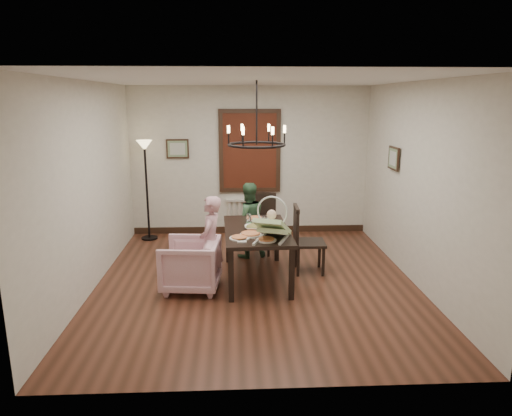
{
  "coord_description": "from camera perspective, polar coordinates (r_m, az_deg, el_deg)",
  "views": [
    {
      "loc": [
        -0.29,
        -6.13,
        2.56
      ],
      "look_at": [
        0.01,
        0.16,
        1.05
      ],
      "focal_mm": 32.0,
      "sensor_mm": 36.0,
      "label": 1
    }
  ],
  "objects": [
    {
      "name": "drinking_glass",
      "position": [
        6.61,
        1.43,
        -1.68
      ],
      "size": [
        0.08,
        0.08,
        0.15
      ],
      "primitive_type": "cylinder",
      "color": "silver",
      "rests_on": "dining_table"
    },
    {
      "name": "picture_right",
      "position": [
        7.51,
        16.83,
        5.97
      ],
      "size": [
        0.03,
        0.42,
        0.36
      ],
      "primitive_type": "cube",
      "rotation": [
        0.0,
        0.0,
        1.57
      ],
      "color": "black",
      "rests_on": "room_shell"
    },
    {
      "name": "elderly_woman",
      "position": [
        6.35,
        -5.66,
        -5.19
      ],
      "size": [
        0.33,
        0.44,
        1.07
      ],
      "primitive_type": "imported",
      "rotation": [
        0.0,
        0.0,
        -1.79
      ],
      "color": "#C58B94",
      "rests_on": "room_shell"
    },
    {
      "name": "picture_back",
      "position": [
        8.71,
        -9.77,
        7.31
      ],
      "size": [
        0.42,
        0.03,
        0.36
      ],
      "primitive_type": "cube",
      "color": "black",
      "rests_on": "room_shell"
    },
    {
      "name": "floor_lamp",
      "position": [
        8.59,
        -13.47,
        1.99
      ],
      "size": [
        0.3,
        0.3,
        1.8
      ],
      "primitive_type": null,
      "color": "black",
      "rests_on": "room_shell"
    },
    {
      "name": "room_shell",
      "position": [
        6.6,
        -0.17,
        3.38
      ],
      "size": [
        4.51,
        5.0,
        2.81
      ],
      "color": "#5B2E1F",
      "rests_on": "ground"
    },
    {
      "name": "dining_table",
      "position": [
        6.52,
        0.08,
        -3.37
      ],
      "size": [
        0.96,
        1.64,
        0.75
      ],
      "rotation": [
        0.0,
        0.0,
        0.04
      ],
      "color": "black",
      "rests_on": "room_shell"
    },
    {
      "name": "radiator",
      "position": [
        8.89,
        -0.76,
        -0.9
      ],
      "size": [
        0.92,
        0.12,
        0.62
      ],
      "primitive_type": null,
      "color": "silver",
      "rests_on": "room_shell"
    },
    {
      "name": "armchair",
      "position": [
        6.35,
        -8.19,
        -7.01
      ],
      "size": [
        0.84,
        0.83,
        0.7
      ],
      "primitive_type": "imported",
      "rotation": [
        0.0,
        0.0,
        -1.66
      ],
      "color": "#ECB4CA",
      "rests_on": "room_shell"
    },
    {
      "name": "chandelier",
      "position": [
        6.27,
        0.08,
        7.92
      ],
      "size": [
        0.8,
        0.8,
        0.04
      ],
      "primitive_type": "torus",
      "color": "black",
      "rests_on": "room_shell"
    },
    {
      "name": "chair_far",
      "position": [
        7.71,
        0.54,
        -1.93
      ],
      "size": [
        0.56,
        0.56,
        1.02
      ],
      "primitive_type": null,
      "rotation": [
        0.0,
        0.0,
        -0.29
      ],
      "color": "black",
      "rests_on": "room_shell"
    },
    {
      "name": "seated_man",
      "position": [
        7.5,
        -1.02,
        -2.32
      ],
      "size": [
        0.59,
        0.51,
        1.03
      ],
      "primitive_type": "imported",
      "rotation": [
        0.0,
        0.0,
        3.41
      ],
      "color": "#365C3B",
      "rests_on": "room_shell"
    },
    {
      "name": "salad_bowl",
      "position": [
        6.42,
        -0.22,
        -2.46
      ],
      "size": [
        0.33,
        0.33,
        0.08
      ],
      "primitive_type": "imported",
      "color": "white",
      "rests_on": "dining_table"
    },
    {
      "name": "chair_right",
      "position": [
        6.88,
        6.71,
        -3.87
      ],
      "size": [
        0.47,
        0.47,
        1.03
      ],
      "primitive_type": null,
      "rotation": [
        0.0,
        0.0,
        1.55
      ],
      "color": "black",
      "rests_on": "room_shell"
    },
    {
      "name": "window_blinds",
      "position": [
        8.65,
        -0.79,
        7.12
      ],
      "size": [
        1.0,
        0.03,
        1.4
      ],
      "primitive_type": "cube",
      "color": "#542210",
      "rests_on": "room_shell"
    },
    {
      "name": "baby_bouncer",
      "position": [
        5.97,
        2.08,
        -2.13
      ],
      "size": [
        0.62,
        0.72,
        0.4
      ],
      "primitive_type": null,
      "rotation": [
        0.0,
        0.0,
        -0.36
      ],
      "color": "#CBEDA3",
      "rests_on": "dining_table"
    },
    {
      "name": "pizza_platter",
      "position": [
        6.19,
        -0.65,
        -3.28
      ],
      "size": [
        0.29,
        0.29,
        0.04
      ],
      "primitive_type": "cylinder",
      "color": "tan",
      "rests_on": "dining_table"
    }
  ]
}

